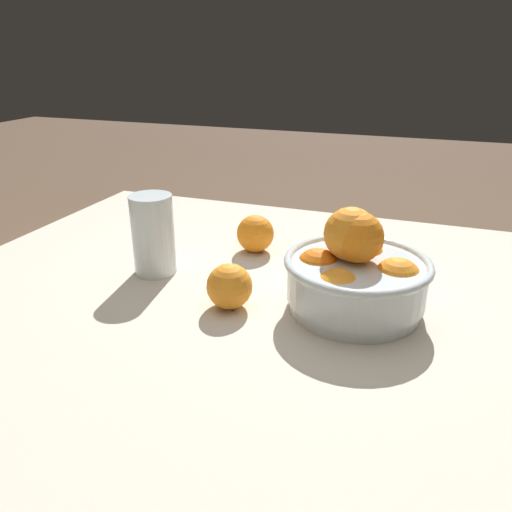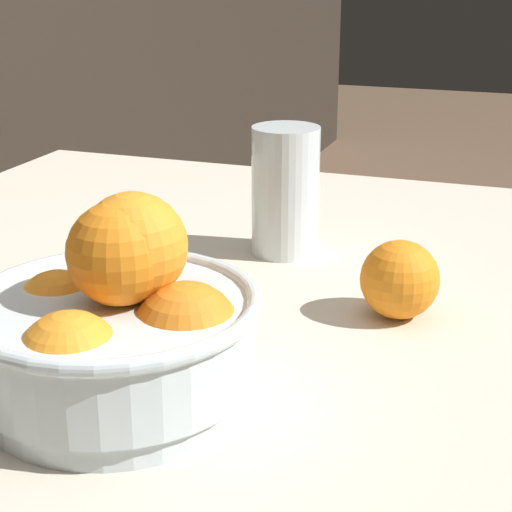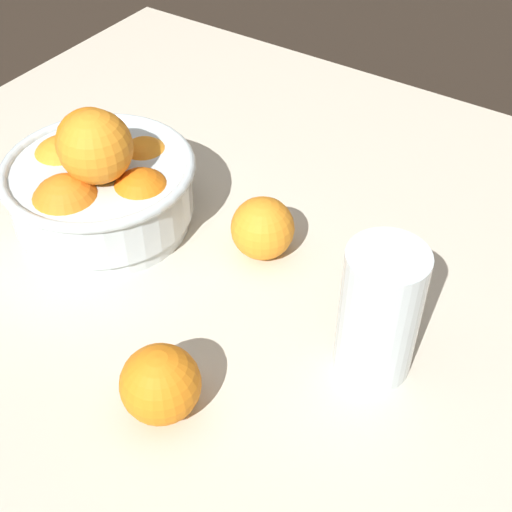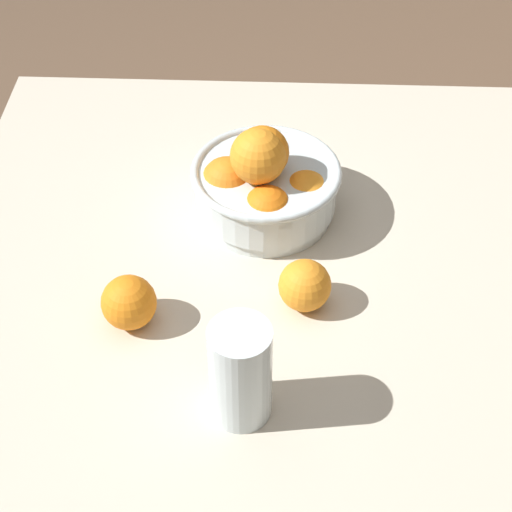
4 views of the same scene
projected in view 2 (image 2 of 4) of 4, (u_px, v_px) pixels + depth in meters
dining_table at (195, 382)px, 0.83m from camera, size 1.06×0.94×0.71m
fruit_bowl at (119, 326)px, 0.62m from camera, size 0.22×0.22×0.16m
juice_glass at (285, 196)px, 0.92m from camera, size 0.07×0.07×0.14m
orange_loose_near_bowl at (400, 280)px, 0.77m from camera, size 0.07×0.07×0.07m
orange_loose_front at (154, 266)px, 0.80m from camera, size 0.07×0.07×0.07m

